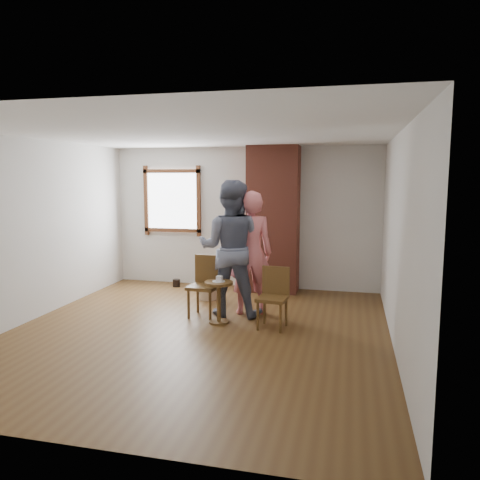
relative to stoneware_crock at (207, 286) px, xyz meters
name	(u,v)px	position (x,y,z in m)	size (l,w,h in m)	color
ground	(197,332)	(0.39, -1.70, -0.23)	(5.50, 5.50, 0.00)	brown
room_shell	(206,195)	(0.33, -1.09, 1.58)	(5.04, 5.52, 2.62)	silver
brick_chimney	(273,220)	(0.99, 0.80, 1.07)	(0.90, 0.50, 2.60)	#964735
stoneware_crock	(207,286)	(0.00, 0.00, 0.00)	(0.35, 0.35, 0.45)	#C1AB8B
dark_pot	(176,283)	(-0.83, 0.70, -0.16)	(0.14, 0.14, 0.14)	black
dining_chair_left	(205,282)	(0.26, -0.92, 0.28)	(0.45, 0.45, 0.90)	brown
dining_chair_right	(274,294)	(1.34, -1.23, 0.24)	(0.43, 0.43, 0.83)	brown
side_table	(219,295)	(0.56, -1.25, 0.18)	(0.40, 0.40, 0.60)	brown
cake_plate	(219,281)	(0.56, -1.25, 0.38)	(0.18, 0.18, 0.01)	white
cake_slice	(219,279)	(0.57, -1.25, 0.41)	(0.08, 0.07, 0.06)	white
man	(230,248)	(0.61, -0.80, 0.78)	(0.98, 0.76, 2.01)	#141C38
person_pink	(250,253)	(0.89, -0.67, 0.70)	(0.68, 0.44, 1.86)	#E67376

